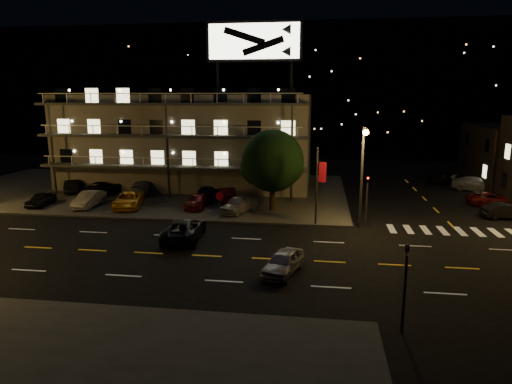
# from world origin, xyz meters

# --- Properties ---
(ground) EXTENTS (140.00, 140.00, 0.00)m
(ground) POSITION_xyz_m (0.00, 0.00, 0.00)
(ground) COLOR black
(ground) RESTS_ON ground
(curb_nw) EXTENTS (44.00, 24.00, 0.15)m
(curb_nw) POSITION_xyz_m (-14.00, 20.00, 0.07)
(curb_nw) COLOR #333431
(curb_nw) RESTS_ON ground
(motel) EXTENTS (28.00, 13.80, 18.10)m
(motel) POSITION_xyz_m (-9.94, 23.88, 5.34)
(motel) COLOR gray
(motel) RESTS_ON ground
(hill_backdrop) EXTENTS (120.00, 25.00, 24.00)m
(hill_backdrop) POSITION_xyz_m (-5.94, 68.78, 11.55)
(hill_backdrop) COLOR black
(hill_backdrop) RESTS_ON ground
(streetlight_nc) EXTENTS (0.44, 1.92, 8.00)m
(streetlight_nc) POSITION_xyz_m (8.50, 7.94, 4.96)
(streetlight_nc) COLOR #2D2D30
(streetlight_nc) RESTS_ON ground
(signal_nw) EXTENTS (0.20, 0.27, 4.60)m
(signal_nw) POSITION_xyz_m (9.00, 8.50, 2.57)
(signal_nw) COLOR #2D2D30
(signal_nw) RESTS_ON ground
(signal_sw) EXTENTS (0.20, 0.27, 4.60)m
(signal_sw) POSITION_xyz_m (9.00, -8.50, 2.57)
(signal_sw) COLOR #2D2D30
(signal_sw) RESTS_ON ground
(banner_north) EXTENTS (0.83, 0.16, 6.40)m
(banner_north) POSITION_xyz_m (5.09, 8.40, 3.43)
(banner_north) COLOR #2D2D30
(banner_north) RESTS_ON ground
(stop_sign) EXTENTS (0.91, 0.11, 2.61)m
(stop_sign) POSITION_xyz_m (-3.00, 8.57, 1.71)
(stop_sign) COLOR #2D2D30
(stop_sign) RESTS_ON ground
(tree) EXTENTS (5.81, 5.59, 7.31)m
(tree) POSITION_xyz_m (0.98, 12.45, 4.49)
(tree) COLOR black
(tree) RESTS_ON curb_nw
(lot_car_0) EXTENTS (1.68, 3.80, 1.27)m
(lot_car_0) POSITION_xyz_m (-20.83, 11.03, 0.78)
(lot_car_0) COLOR black
(lot_car_0) RESTS_ON curb_nw
(lot_car_1) EXTENTS (1.58, 4.40, 1.44)m
(lot_car_1) POSITION_xyz_m (-16.11, 11.28, 0.87)
(lot_car_1) COLOR gray
(lot_car_1) RESTS_ON curb_nw
(lot_car_2) EXTENTS (3.36, 5.39, 1.39)m
(lot_car_2) POSITION_xyz_m (-12.36, 11.53, 0.85)
(lot_car_2) COLOR orange
(lot_car_2) RESTS_ON curb_nw
(lot_car_3) EXTENTS (1.90, 4.27, 1.22)m
(lot_car_3) POSITION_xyz_m (-5.90, 12.39, 0.76)
(lot_car_3) COLOR #5C0F0D
(lot_car_3) RESTS_ON curb_nw
(lot_car_4) EXTENTS (3.32, 4.69, 1.48)m
(lot_car_4) POSITION_xyz_m (-1.84, 11.20, 0.89)
(lot_car_4) COLOR gray
(lot_car_4) RESTS_ON curb_nw
(lot_car_5) EXTENTS (3.12, 4.47, 1.40)m
(lot_car_5) POSITION_xyz_m (-21.15, 17.33, 0.85)
(lot_car_5) COLOR black
(lot_car_5) RESTS_ON curb_nw
(lot_car_6) EXTENTS (3.22, 5.34, 1.39)m
(lot_car_6) POSITION_xyz_m (-17.32, 16.78, 0.84)
(lot_car_6) COLOR black
(lot_car_6) RESTS_ON curb_nw
(lot_car_7) EXTENTS (2.77, 5.19, 1.43)m
(lot_car_7) POSITION_xyz_m (-13.36, 17.50, 0.87)
(lot_car_7) COLOR gray
(lot_car_7) RESTS_ON curb_nw
(lot_car_8) EXTENTS (2.06, 4.52, 1.50)m
(lot_car_8) POSITION_xyz_m (-5.85, 15.63, 0.90)
(lot_car_8) COLOR black
(lot_car_8) RESTS_ON curb_nw
(lot_car_9) EXTENTS (2.80, 4.50, 1.40)m
(lot_car_9) POSITION_xyz_m (-3.81, 15.36, 0.85)
(lot_car_9) COLOR #5C0F0D
(lot_car_9) RESTS_ON curb_nw
(side_car_0) EXTENTS (4.20, 1.96, 1.33)m
(side_car_0) POSITION_xyz_m (21.21, 12.79, 0.67)
(side_car_0) COLOR black
(side_car_0) RESTS_ON ground
(side_car_1) EXTENTS (4.54, 2.25, 1.24)m
(side_car_1) POSITION_xyz_m (21.72, 17.82, 0.62)
(side_car_1) COLOR #5C0F0D
(side_car_1) RESTS_ON ground
(side_car_2) EXTENTS (5.73, 4.19, 1.54)m
(side_car_2) POSITION_xyz_m (22.62, 24.93, 0.77)
(side_car_2) COLOR gray
(side_car_2) RESTS_ON ground
(side_car_3) EXTENTS (4.71, 3.20, 1.49)m
(side_car_3) POSITION_xyz_m (20.18, 28.95, 0.74)
(side_car_3) COLOR black
(side_car_3) RESTS_ON ground
(road_car_east) EXTENTS (2.65, 4.30, 1.37)m
(road_car_east) POSITION_xyz_m (3.23, -2.29, 0.68)
(road_car_east) COLOR gray
(road_car_east) RESTS_ON ground
(road_car_west) EXTENTS (2.94, 5.67, 1.53)m
(road_car_west) POSITION_xyz_m (-4.50, 3.31, 0.76)
(road_car_west) COLOR black
(road_car_west) RESTS_ON ground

